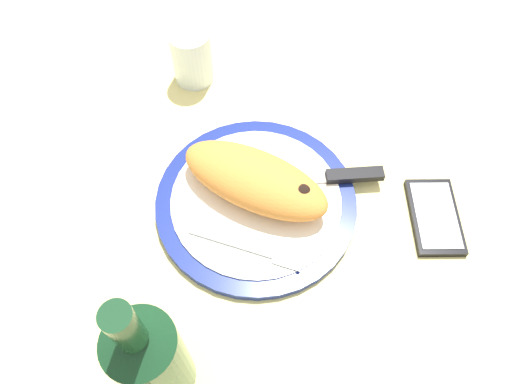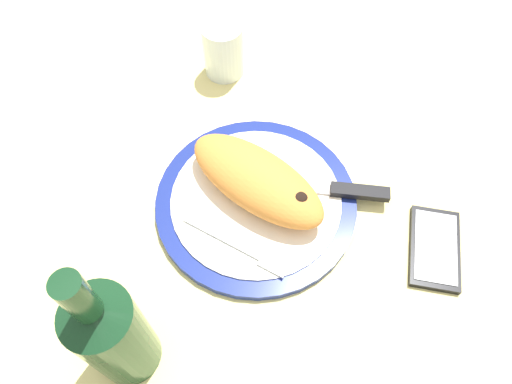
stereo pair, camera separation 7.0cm
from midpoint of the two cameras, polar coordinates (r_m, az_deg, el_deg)
ground_plane at (r=74.24cm, az=2.68°, el=-2.27°), size 150.00×150.00×3.00cm
plate at (r=72.23cm, az=2.75°, el=-1.40°), size 29.58×29.58×1.67cm
calzone at (r=69.56cm, az=2.97°, el=1.20°), size 23.15×11.55×6.15cm
fork at (r=67.59cm, az=1.59°, el=-6.94°), size 16.45×2.44×0.40cm
knife at (r=73.22cm, az=11.96°, el=0.02°), size 21.37×11.57×1.20cm
smartphone at (r=74.76cm, az=22.63°, el=-6.27°), size 10.90×13.95×1.16cm
water_glass at (r=86.47cm, az=-1.43°, el=15.76°), size 6.78×6.78×9.65cm
wine_bottle at (r=56.77cm, az=-12.97°, el=-16.07°), size 7.60×7.60×25.44cm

